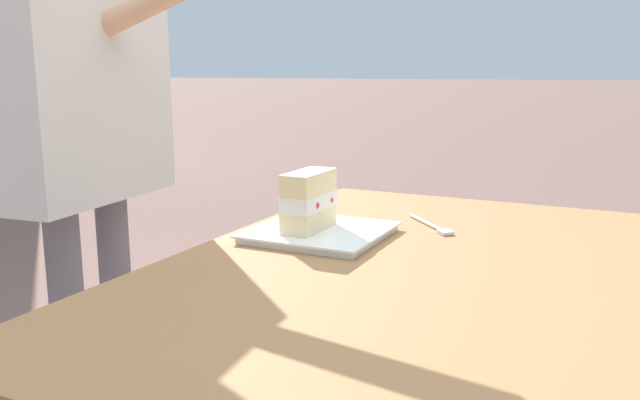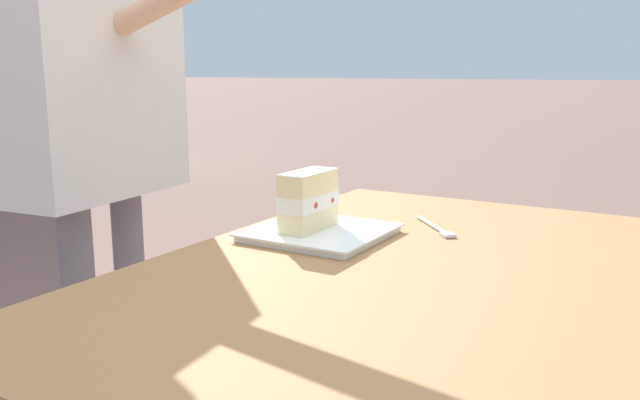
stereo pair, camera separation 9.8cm
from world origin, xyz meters
The scene contains 5 objects.
patio_table centered at (0.00, 0.00, 0.64)m, with size 1.18×0.90×0.75m.
dessert_plate centered at (0.10, 0.28, 0.76)m, with size 0.24×0.24×0.02m.
cake_slice centered at (0.08, 0.29, 0.82)m, with size 0.13×0.06×0.11m.
dessert_fork centered at (0.26, 0.11, 0.75)m, with size 0.14×0.13×0.01m.
diner_person centered at (0.04, 0.81, 1.04)m, with size 0.44×0.57×1.56m.
Camera 1 is at (-0.98, -0.25, 1.06)m, focal length 36.34 mm.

